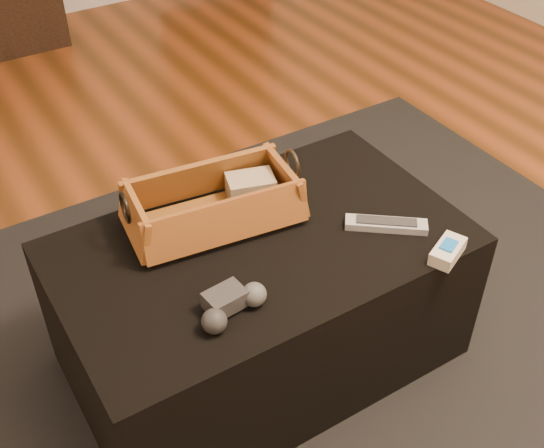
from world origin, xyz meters
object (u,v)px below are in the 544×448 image
tv_remote (208,219)px  wicker_basket (214,205)px  ottoman (262,302)px  game_controller (231,304)px  silver_remote (386,224)px  cream_gadget (448,251)px

tv_remote → wicker_basket: 0.04m
ottoman → game_controller: bearing=-136.0°
game_controller → tv_remote: bearing=71.6°
game_controller → silver_remote: (0.47, 0.05, -0.02)m
wicker_basket → cream_gadget: 0.58m
wicker_basket → silver_remote: bearing=-35.2°
game_controller → silver_remote: 0.47m
silver_remote → tv_remote: bearing=148.0°
wicker_basket → ottoman: bearing=-65.5°
ottoman → wicker_basket: bearing=114.5°
game_controller → cream_gadget: game_controller is taller
silver_remote → ottoman: bearing=157.8°
ottoman → tv_remote: bearing=125.6°
ottoman → wicker_basket: 0.30m
ottoman → tv_remote: 0.28m
tv_remote → wicker_basket: (0.02, 0.01, 0.02)m
wicker_basket → game_controller: bearing=-111.6°
ottoman → cream_gadget: (0.35, -0.28, 0.23)m
wicker_basket → cream_gadget: bearing=-45.2°
game_controller → silver_remote: game_controller is taller
silver_remote → cream_gadget: cream_gadget is taller
ottoman → tv_remote: (-0.08, 0.11, 0.24)m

